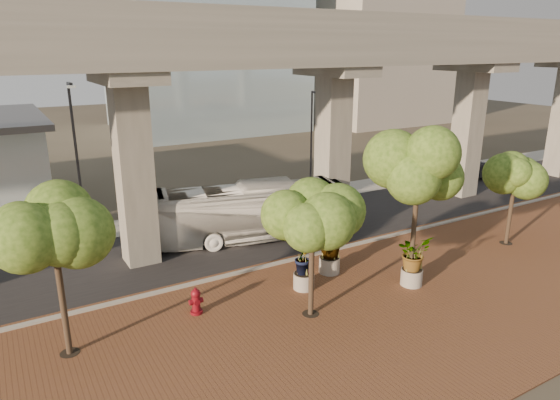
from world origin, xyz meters
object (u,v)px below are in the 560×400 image
parked_car (481,170)px  fire_hydrant (196,301)px  transit_bus (249,213)px  planter_front (413,255)px

parked_car → fire_hydrant: parked_car is taller
transit_bus → fire_hydrant: transit_bus is taller
parked_car → fire_hydrant: 30.29m
fire_hydrant → parked_car: bearing=17.3°
transit_bus → fire_hydrant: bearing=151.8°
fire_hydrant → planter_front: size_ratio=0.47×
transit_bus → fire_hydrant: (-5.71, -6.40, -1.02)m
parked_car → planter_front: bearing=124.5°
fire_hydrant → planter_front: 9.93m
parked_car → planter_front: planter_front is taller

